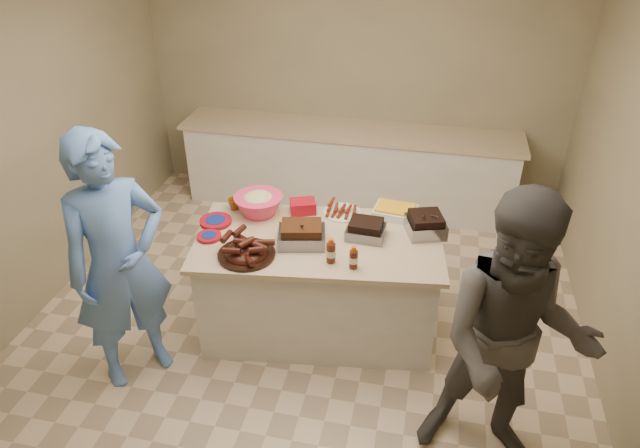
% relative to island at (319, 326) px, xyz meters
% --- Properties ---
extents(room, '(4.50, 5.00, 2.70)m').
position_rel_island_xyz_m(room, '(-0.12, -0.12, 0.00)').
color(room, tan).
rests_on(room, ground).
extents(back_counter, '(3.60, 0.64, 0.90)m').
position_rel_island_xyz_m(back_counter, '(-0.12, 2.08, 0.45)').
color(back_counter, silver).
rests_on(back_counter, ground).
extents(island, '(1.94, 1.20, 0.87)m').
position_rel_island_xyz_m(island, '(0.00, 0.00, 0.00)').
color(island, silver).
rests_on(island, ground).
extents(rib_platter, '(0.46, 0.46, 0.17)m').
position_rel_island_xyz_m(rib_platter, '(-0.46, -0.32, 0.87)').
color(rib_platter, '#44160C').
rests_on(rib_platter, island).
extents(pulled_pork_tray, '(0.39, 0.32, 0.10)m').
position_rel_island_xyz_m(pulled_pork_tray, '(-0.11, -0.08, 0.87)').
color(pulled_pork_tray, '#47230F').
rests_on(pulled_pork_tray, island).
extents(brisket_tray, '(0.29, 0.25, 0.08)m').
position_rel_island_xyz_m(brisket_tray, '(0.34, 0.10, 0.87)').
color(brisket_tray, black).
rests_on(brisket_tray, island).
extents(roasting_pan, '(0.34, 0.34, 0.11)m').
position_rel_island_xyz_m(roasting_pan, '(0.77, 0.25, 0.87)').
color(roasting_pan, gray).
rests_on(roasting_pan, island).
extents(coleslaw_bowl, '(0.44, 0.44, 0.27)m').
position_rel_island_xyz_m(coleslaw_bowl, '(-0.54, 0.26, 0.87)').
color(coleslaw_bowl, '#EE345E').
rests_on(coleslaw_bowl, island).
extents(sausage_plate, '(0.31, 0.31, 0.05)m').
position_rel_island_xyz_m(sausage_plate, '(0.11, 0.40, 0.87)').
color(sausage_plate, silver).
rests_on(sausage_plate, island).
extents(mac_cheese_dish, '(0.35, 0.28, 0.09)m').
position_rel_island_xyz_m(mac_cheese_dish, '(0.52, 0.46, 0.87)').
color(mac_cheese_dish, yellow).
rests_on(mac_cheese_dish, island).
extents(bbq_bottle_a, '(0.07, 0.07, 0.19)m').
position_rel_island_xyz_m(bbq_bottle_a, '(0.15, -0.27, 0.87)').
color(bbq_bottle_a, '#471A0E').
rests_on(bbq_bottle_a, island).
extents(bbq_bottle_b, '(0.07, 0.07, 0.18)m').
position_rel_island_xyz_m(bbq_bottle_b, '(0.31, -0.31, 0.87)').
color(bbq_bottle_b, '#471A0E').
rests_on(bbq_bottle_b, island).
extents(mustard_bottle, '(0.05, 0.05, 0.13)m').
position_rel_island_xyz_m(mustard_bottle, '(-0.29, 0.05, 0.87)').
color(mustard_bottle, yellow).
rests_on(mustard_bottle, island).
extents(sauce_bowl, '(0.14, 0.06, 0.14)m').
position_rel_island_xyz_m(sauce_bowl, '(-0.06, 0.15, 0.87)').
color(sauce_bowl, silver).
rests_on(sauce_bowl, island).
extents(plate_stack_large, '(0.28, 0.28, 0.03)m').
position_rel_island_xyz_m(plate_stack_large, '(-0.83, 0.05, 0.87)').
color(plate_stack_large, '#9D0A18').
rests_on(plate_stack_large, island).
extents(plate_stack_small, '(0.21, 0.21, 0.03)m').
position_rel_island_xyz_m(plate_stack_small, '(-0.80, -0.16, 0.87)').
color(plate_stack_small, '#9D0A18').
rests_on(plate_stack_small, island).
extents(plastic_cup, '(0.11, 0.11, 0.10)m').
position_rel_island_xyz_m(plastic_cup, '(-0.76, 0.29, 0.87)').
color(plastic_cup, brown).
rests_on(plastic_cup, island).
extents(basket_stack, '(0.24, 0.21, 0.10)m').
position_rel_island_xyz_m(basket_stack, '(-0.21, 0.36, 0.87)').
color(basket_stack, '#9D0A18').
rests_on(basket_stack, island).
extents(guest_blue, '(1.91, 1.78, 0.46)m').
position_rel_island_xyz_m(guest_blue, '(-1.22, -0.72, 0.00)').
color(guest_blue, '#5C89D6').
rests_on(guest_blue, ground).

